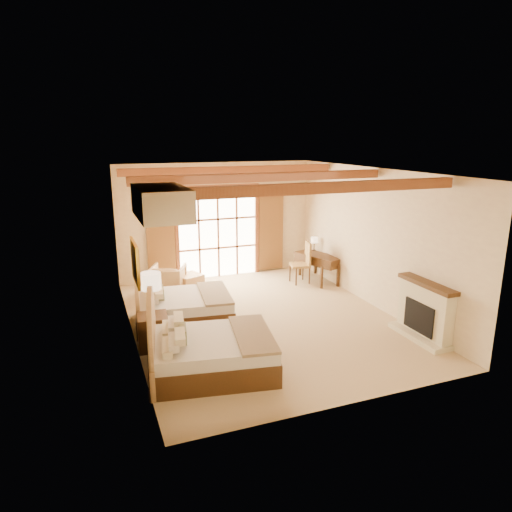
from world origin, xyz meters
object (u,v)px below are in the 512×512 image
bed_far (177,306)px  nightstand (153,332)px  armchair (168,280)px  desk (318,267)px  bed_near (203,351)px

bed_far → nightstand: 1.21m
armchair → desk: armchair is taller
bed_near → desk: bearing=52.0°
bed_far → armchair: size_ratio=2.60×
desk → armchair: bearing=155.3°
bed_near → bed_far: bearing=99.4°
bed_near → nightstand: size_ratio=3.51×
armchair → bed_near: bearing=111.7°
armchair → nightstand: bearing=98.6°
bed_far → desk: size_ratio=1.44×
bed_near → nightstand: bed_near is taller
armchair → desk: size_ratio=0.56×
bed_near → nightstand: 1.42m
bed_near → armchair: 4.23m
nightstand → armchair: armchair is taller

